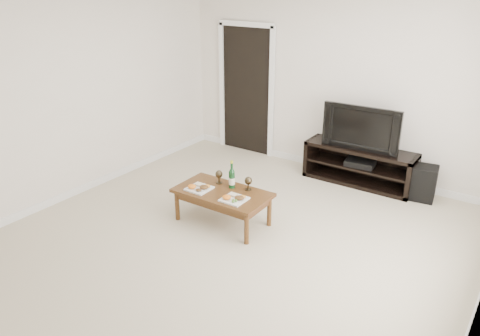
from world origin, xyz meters
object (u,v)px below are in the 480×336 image
at_px(television, 363,126).
at_px(subwoofer, 424,183).
at_px(coffee_table, 223,207).
at_px(media_console, 359,165).

relative_size(television, subwoofer, 2.32).
height_order(television, coffee_table, television).
height_order(media_console, television, television).
bearing_deg(subwoofer, media_console, 172.07).
distance_m(media_console, television, 0.59).
xyz_separation_m(subwoofer, coffee_table, (-1.83, -2.05, -0.02)).
relative_size(media_console, television, 1.45).
height_order(subwoofer, coffee_table, subwoofer).
relative_size(media_console, subwoofer, 3.36).
distance_m(media_console, subwoofer, 0.91).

